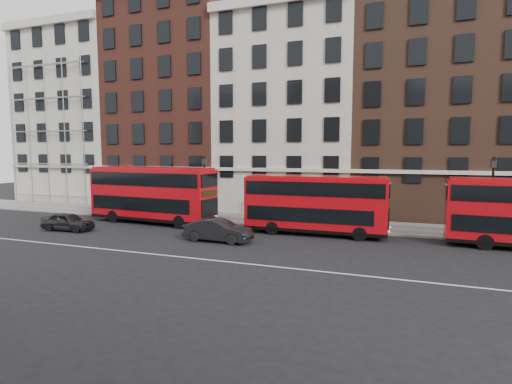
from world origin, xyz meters
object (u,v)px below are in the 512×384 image
(car_rear, at_px, (68,222))
(car_front, at_px, (218,230))
(bus_b, at_px, (152,193))
(bus_c, at_px, (315,203))

(car_rear, xyz_separation_m, car_front, (11.91, 0.57, 0.07))
(car_rear, bearing_deg, bus_b, -43.40)
(bus_c, bearing_deg, car_front, -141.94)
(car_rear, height_order, car_front, car_front)
(bus_b, bearing_deg, car_front, -23.72)
(bus_b, distance_m, car_front, 9.18)
(bus_b, bearing_deg, bus_c, 4.42)
(bus_b, distance_m, car_rear, 6.49)
(bus_c, xyz_separation_m, car_rear, (-17.30, -4.82, -1.54))
(bus_b, relative_size, car_front, 2.46)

